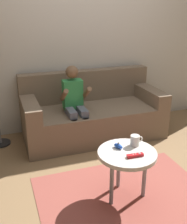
% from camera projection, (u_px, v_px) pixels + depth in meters
% --- Properties ---
extents(ground_plane, '(10.38, 10.38, 0.00)m').
position_uv_depth(ground_plane, '(140.00, 180.00, 2.72)').
color(ground_plane, olive).
extents(wall_back, '(5.19, 0.05, 2.50)m').
position_uv_depth(wall_back, '(90.00, 35.00, 3.63)').
color(wall_back, beige).
rests_on(wall_back, ground).
extents(couch, '(1.77, 0.80, 0.81)m').
position_uv_depth(couch, '(92.00, 114.00, 3.59)').
color(couch, '#75604C').
rests_on(couch, ground).
extents(person_seated_on_couch, '(0.33, 0.40, 0.96)m').
position_uv_depth(person_seated_on_couch, '(75.00, 102.00, 3.26)').
color(person_seated_on_couch, slate).
rests_on(person_seated_on_couch, ground).
extents(coffee_table, '(0.50, 0.50, 0.46)m').
position_uv_depth(coffee_table, '(127.00, 157.00, 2.35)').
color(coffee_table, beige).
rests_on(coffee_table, ground).
extents(area_rug, '(1.55, 1.12, 0.01)m').
position_uv_depth(area_rug, '(125.00, 196.00, 2.49)').
color(area_rug, '#9E4C42').
rests_on(area_rug, ground).
extents(game_remote_red_near_edge, '(0.14, 0.04, 0.03)m').
position_uv_depth(game_remote_red_near_edge, '(135.00, 155.00, 2.24)').
color(game_remote_red_near_edge, red).
rests_on(game_remote_red_near_edge, coffee_table).
extents(nunchuk_blue, '(0.08, 0.10, 0.05)m').
position_uv_depth(nunchuk_blue, '(118.00, 146.00, 2.38)').
color(nunchuk_blue, blue).
rests_on(nunchuk_blue, coffee_table).
extents(coffee_mug, '(0.12, 0.08, 0.09)m').
position_uv_depth(coffee_mug, '(135.00, 140.00, 2.41)').
color(coffee_mug, silver).
rests_on(coffee_mug, coffee_table).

